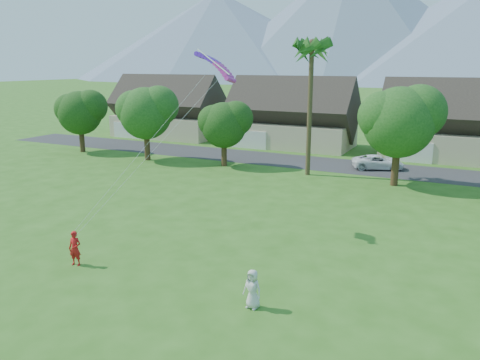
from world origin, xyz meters
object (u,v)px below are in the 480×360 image
Objects in this scene: kite_flyer at (75,248)px; watcher at (252,289)px; parked_car at (378,162)px; parafoil_kite at (217,64)px.

kite_flyer is 10.12m from watcher.
watcher is 0.35× the size of parked_car.
watcher is at bearing -12.00° from kite_flyer.
parafoil_kite is (3.69, 8.76, 9.30)m from kite_flyer.
parafoil_kite is at bearing 54.66° from kite_flyer.
parafoil_kite reaches higher than watcher.
parafoil_kite reaches higher than kite_flyer.
kite_flyer is 13.30m from parafoil_kite.
watcher is 0.59× the size of parafoil_kite.
kite_flyer is 1.06× the size of watcher.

